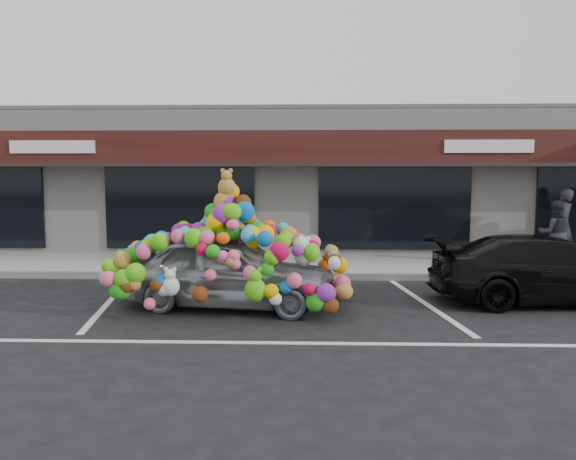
{
  "coord_description": "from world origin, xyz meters",
  "views": [
    {
      "loc": [
        0.54,
        -10.19,
        2.48
      ],
      "look_at": [
        0.17,
        1.4,
        1.26
      ],
      "focal_mm": 35.0,
      "sensor_mm": 36.0,
      "label": 1
    }
  ],
  "objects_px": {
    "black_sedan": "(548,269)",
    "pedestrian_a": "(563,224)",
    "pedestrian_b": "(555,233)",
    "toy_car": "(229,262)"
  },
  "relations": [
    {
      "from": "black_sedan",
      "to": "pedestrian_a",
      "type": "height_order",
      "value": "pedestrian_a"
    },
    {
      "from": "pedestrian_a",
      "to": "black_sedan",
      "type": "bearing_deg",
      "value": 25.26
    },
    {
      "from": "pedestrian_b",
      "to": "black_sedan",
      "type": "bearing_deg",
      "value": 73.53
    },
    {
      "from": "toy_car",
      "to": "pedestrian_a",
      "type": "xyz_separation_m",
      "value": [
        8.15,
        4.84,
        0.26
      ]
    },
    {
      "from": "black_sedan",
      "to": "pedestrian_b",
      "type": "xyz_separation_m",
      "value": [
        1.59,
        3.42,
        0.32
      ]
    },
    {
      "from": "black_sedan",
      "to": "pedestrian_b",
      "type": "distance_m",
      "value": 3.79
    },
    {
      "from": "toy_car",
      "to": "pedestrian_a",
      "type": "distance_m",
      "value": 9.48
    },
    {
      "from": "toy_car",
      "to": "pedestrian_b",
      "type": "height_order",
      "value": "toy_car"
    },
    {
      "from": "pedestrian_a",
      "to": "pedestrian_b",
      "type": "xyz_separation_m",
      "value": [
        -0.59,
        -0.88,
        -0.13
      ]
    },
    {
      "from": "pedestrian_a",
      "to": "pedestrian_b",
      "type": "relative_size",
      "value": 1.17
    }
  ]
}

